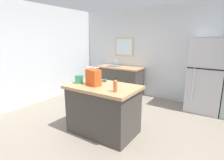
% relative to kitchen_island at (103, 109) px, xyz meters
% --- Properties ---
extents(ground, '(6.52, 6.52, 0.00)m').
position_rel_kitchen_island_xyz_m(ground, '(0.15, -0.05, -0.47)').
color(ground, gray).
extents(back_wall, '(5.44, 0.13, 2.69)m').
position_rel_kitchen_island_xyz_m(back_wall, '(0.13, 2.64, 0.88)').
color(back_wall, silver).
rests_on(back_wall, ground).
extents(left_wall, '(0.10, 5.37, 2.69)m').
position_rel_kitchen_island_xyz_m(left_wall, '(-2.57, -0.05, 0.88)').
color(left_wall, silver).
rests_on(left_wall, ground).
extents(kitchen_island, '(1.32, 0.86, 0.93)m').
position_rel_kitchen_island_xyz_m(kitchen_island, '(0.00, 0.00, 0.00)').
color(kitchen_island, '#423D38').
rests_on(kitchen_island, ground).
extents(refrigerator, '(0.77, 0.72, 1.79)m').
position_rel_kitchen_island_xyz_m(refrigerator, '(1.46, 2.22, 0.43)').
color(refrigerator, '#B7B7BC').
rests_on(refrigerator, ground).
extents(sink_counter, '(1.45, 0.66, 1.09)m').
position_rel_kitchen_island_xyz_m(sink_counter, '(-0.99, 2.25, -0.01)').
color(sink_counter, '#423D38').
rests_on(sink_counter, ground).
extents(shopping_bag, '(0.32, 0.22, 0.34)m').
position_rel_kitchen_island_xyz_m(shopping_bag, '(-0.16, -0.08, 0.61)').
color(shopping_bag, '#DB511E').
rests_on(shopping_bag, kitchen_island).
extents(small_box, '(0.18, 0.17, 0.16)m').
position_rel_kitchen_island_xyz_m(small_box, '(-0.50, -0.10, 0.54)').
color(small_box, '#388E66').
rests_on(small_box, kitchen_island).
extents(bottle, '(0.07, 0.07, 0.24)m').
position_rel_kitchen_island_xyz_m(bottle, '(0.40, -0.20, 0.57)').
color(bottle, '#C66633').
rests_on(bottle, kitchen_island).
extents(ear_defenders, '(0.20, 0.17, 0.06)m').
position_rel_kitchen_island_xyz_m(ear_defenders, '(-0.22, 0.27, 0.48)').
color(ear_defenders, black).
rests_on(ear_defenders, kitchen_island).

